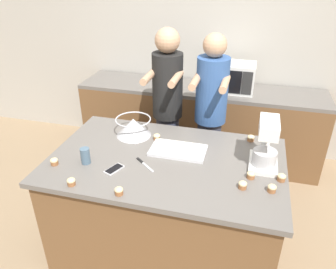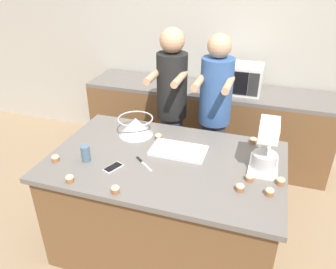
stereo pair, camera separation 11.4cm
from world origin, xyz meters
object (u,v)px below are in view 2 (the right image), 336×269
(drinking_glass, at_px, (86,153))
(cupcake_4, at_px, (70,179))
(mixing_bowl, at_px, (136,126))
(cupcake_7, at_px, (249,177))
(cupcake_6, at_px, (281,181))
(cupcake_0, at_px, (115,189))
(microwave_oven, at_px, (237,78))
(cupcake_1, at_px, (270,192))
(baking_tray, at_px, (178,150))
(cell_phone, at_px, (113,167))
(person_left, at_px, (172,109))
(cupcake_3, at_px, (158,137))
(cupcake_5, at_px, (55,158))
(knife, at_px, (143,163))
(person_right, at_px, (214,117))
(stand_mixer, at_px, (266,149))
(cupcake_2, at_px, (240,187))
(cupcake_8, at_px, (253,140))

(drinking_glass, distance_m, cupcake_4, 0.27)
(mixing_bowl, xyz_separation_m, cupcake_7, (0.99, -0.38, -0.06))
(cupcake_6, bearing_deg, drinking_glass, -174.13)
(cupcake_0, distance_m, cupcake_7, 0.90)
(microwave_oven, height_order, cupcake_1, microwave_oven)
(baking_tray, bearing_deg, cell_phone, -137.08)
(person_left, distance_m, drinking_glass, 1.08)
(person_left, bearing_deg, cupcake_0, -88.81)
(cupcake_0, relative_size, cupcake_3, 1.00)
(cupcake_5, bearing_deg, knife, 15.39)
(baking_tray, distance_m, cupcake_4, 0.84)
(person_right, bearing_deg, stand_mixer, -55.31)
(person_right, height_order, cupcake_7, person_right)
(stand_mixer, height_order, cell_phone, stand_mixer)
(mixing_bowl, height_order, cupcake_2, mixing_bowl)
(drinking_glass, bearing_deg, cupcake_4, -83.42)
(cupcake_8, bearing_deg, cupcake_5, -152.02)
(person_left, bearing_deg, cupcake_5, -117.04)
(cell_phone, xyz_separation_m, cupcake_3, (0.17, 0.50, 0.02))
(person_left, xyz_separation_m, cupcake_4, (-0.32, -1.29, -0.01))
(stand_mixer, bearing_deg, microwave_oven, 105.31)
(person_right, relative_size, cupcake_6, 29.37)
(microwave_oven, xyz_separation_m, cupcake_2, (0.26, -1.73, -0.15))
(person_right, xyz_separation_m, cupcake_0, (-0.39, -1.30, 0.02))
(cupcake_4, xyz_separation_m, cupcake_5, (-0.24, 0.19, 0.00))
(person_left, height_order, cupcake_6, person_left)
(cupcake_2, bearing_deg, mixing_bowl, 151.76)
(cupcake_5, bearing_deg, mixing_bowl, 54.88)
(cupcake_0, relative_size, cupcake_1, 1.00)
(cell_phone, bearing_deg, cupcake_8, 36.33)
(knife, height_order, cupcake_0, cupcake_0)
(drinking_glass, xyz_separation_m, cupcake_1, (1.32, 0.00, -0.03))
(cupcake_6, height_order, cupcake_7, same)
(knife, relative_size, cupcake_1, 3.18)
(microwave_oven, bearing_deg, mixing_bowl, -119.13)
(person_left, bearing_deg, cell_phone, -96.13)
(person_left, bearing_deg, microwave_oven, 53.11)
(cupcake_1, height_order, cupcake_2, same)
(knife, bearing_deg, cupcake_1, -5.76)
(cupcake_3, bearing_deg, baking_tray, -33.44)
(cupcake_5, bearing_deg, cupcake_8, 27.98)
(person_right, distance_m, cell_phone, 1.18)
(person_left, xyz_separation_m, knife, (0.07, -0.93, -0.03))
(microwave_oven, bearing_deg, cupcake_2, -81.47)
(cell_phone, distance_m, knife, 0.22)
(stand_mixer, bearing_deg, mixing_bowl, 169.94)
(stand_mixer, relative_size, cupcake_0, 6.49)
(baking_tray, distance_m, cupcake_5, 0.93)
(cupcake_5, bearing_deg, cell_phone, 6.27)
(knife, xyz_separation_m, cupcake_1, (0.90, -0.09, 0.02))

